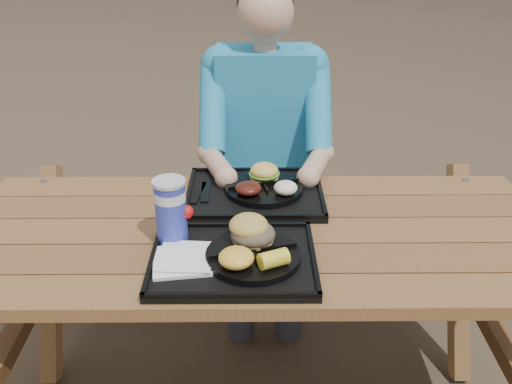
{
  "coord_description": "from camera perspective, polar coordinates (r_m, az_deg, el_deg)",
  "views": [
    {
      "loc": [
        -0.01,
        -1.48,
        1.65
      ],
      "look_at": [
        0.0,
        0.0,
        0.88
      ],
      "focal_mm": 40.0,
      "sensor_mm": 36.0,
      "label": 1
    }
  ],
  "objects": [
    {
      "name": "picnic_table",
      "position": [
        1.95,
        0.0,
        -13.3
      ],
      "size": [
        1.8,
        1.49,
        0.75
      ],
      "primitive_type": null,
      "color": "#999999",
      "rests_on": "ground"
    },
    {
      "name": "tray_near",
      "position": [
        1.57,
        -2.28,
        -6.89
      ],
      "size": [
        0.45,
        0.35,
        0.02
      ],
      "primitive_type": "cube",
      "color": "black",
      "rests_on": "picnic_table"
    },
    {
      "name": "tray_far",
      "position": [
        1.91,
        -0.09,
        -0.29
      ],
      "size": [
        0.45,
        0.35,
        0.02
      ],
      "primitive_type": "cube",
      "color": "black",
      "rests_on": "picnic_table"
    },
    {
      "name": "plate_near",
      "position": [
        1.56,
        -0.27,
        -6.38
      ],
      "size": [
        0.26,
        0.26,
        0.02
      ],
      "primitive_type": "cylinder",
      "color": "black",
      "rests_on": "tray_near"
    },
    {
      "name": "plate_far",
      "position": [
        1.91,
        0.81,
        0.38
      ],
      "size": [
        0.26,
        0.26,
        0.02
      ],
      "primitive_type": "cylinder",
      "color": "black",
      "rests_on": "tray_far"
    },
    {
      "name": "napkin_stack",
      "position": [
        1.56,
        -7.41,
        -6.74
      ],
      "size": [
        0.17,
        0.17,
        0.02
      ],
      "primitive_type": "cube",
      "rotation": [
        0.0,
        0.0,
        0.14
      ],
      "color": "white",
      "rests_on": "tray_near"
    },
    {
      "name": "soda_cup",
      "position": [
        1.62,
        -8.5,
        -1.99
      ],
      "size": [
        0.09,
        0.09,
        0.18
      ],
      "primitive_type": "cylinder",
      "color": "#1625A5",
      "rests_on": "tray_near"
    },
    {
      "name": "condiment_bbq",
      "position": [
        1.66,
        -1.89,
        -3.89
      ],
      "size": [
        0.05,
        0.05,
        0.03
      ],
      "primitive_type": "cylinder",
      "color": "black",
      "rests_on": "tray_near"
    },
    {
      "name": "condiment_mustard",
      "position": [
        1.67,
        -0.21,
        -3.72
      ],
      "size": [
        0.04,
        0.04,
        0.03
      ],
      "primitive_type": "cylinder",
      "color": "gold",
      "rests_on": "tray_near"
    },
    {
      "name": "sandwich",
      "position": [
        1.57,
        -0.31,
        -3.11
      ],
      "size": [
        0.12,
        0.12,
        0.12
      ],
      "primitive_type": null,
      "color": "gold",
      "rests_on": "plate_near"
    },
    {
      "name": "mac_cheese",
      "position": [
        1.49,
        -1.99,
        -6.59
      ],
      "size": [
        0.09,
        0.09,
        0.05
      ],
      "primitive_type": "ellipsoid",
      "color": "yellow",
      "rests_on": "plate_near"
    },
    {
      "name": "corn_cob",
      "position": [
        1.49,
        1.77,
        -6.71
      ],
      "size": [
        0.1,
        0.1,
        0.05
      ],
      "primitive_type": null,
      "rotation": [
        0.0,
        0.0,
        0.42
      ],
      "color": "yellow",
      "rests_on": "plate_near"
    },
    {
      "name": "cutlery_far",
      "position": [
        1.91,
        -5.09,
        0.07
      ],
      "size": [
        0.03,
        0.15,
        0.01
      ],
      "primitive_type": "cube",
      "rotation": [
        0.0,
        0.0,
        0.02
      ],
      "color": "black",
      "rests_on": "tray_far"
    },
    {
      "name": "burger",
      "position": [
        1.93,
        0.83,
        2.47
      ],
      "size": [
        0.1,
        0.1,
        0.09
      ],
      "primitive_type": null,
      "color": "#E2BE50",
      "rests_on": "plate_far"
    },
    {
      "name": "baked_beans",
      "position": [
        1.84,
        -0.77,
        0.36
      ],
      "size": [
        0.09,
        0.09,
        0.04
      ],
      "primitive_type": "ellipsoid",
      "color": "#4C170F",
      "rests_on": "plate_far"
    },
    {
      "name": "potato_salad",
      "position": [
        1.84,
        2.98,
        0.42
      ],
      "size": [
        0.08,
        0.08,
        0.04
      ],
      "primitive_type": "ellipsoid",
      "color": "white",
      "rests_on": "plate_far"
    },
    {
      "name": "diner",
      "position": [
        2.39,
        0.84,
        2.52
      ],
      "size": [
        0.48,
        0.84,
        1.28
      ],
      "primitive_type": null,
      "color": "#19B4B0",
      "rests_on": "ground"
    }
  ]
}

